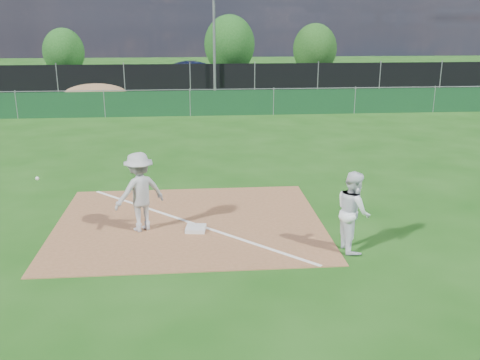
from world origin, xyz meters
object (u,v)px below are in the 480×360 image
car_left (131,74)px  car_right (287,76)px  runner (353,211)px  tree_left (64,52)px  play_at_first (140,192)px  tree_mid (230,44)px  tree_right (315,49)px  first_base (196,229)px  light_pole (214,26)px  car_mid (199,74)px

car_left → car_right: size_ratio=1.07×
runner → car_right: bearing=-10.7°
tree_left → play_at_first: bearing=-75.0°
tree_mid → tree_right: bearing=-6.2°
first_base → tree_right: size_ratio=0.10×
car_right → tree_mid: size_ratio=0.89×
light_pole → runner: (1.76, -23.42, -3.18)m
car_right → tree_right: (3.31, 6.16, 1.49)m
first_base → tree_mid: 33.14m
tree_left → car_right: bearing=-23.3°
car_left → tree_right: tree_right is taller
car_left → car_right: car_left is taller
car_left → tree_mid: size_ratio=0.95×
car_mid → tree_right: (9.30, 6.14, 1.27)m
first_base → tree_left: size_ratio=0.11×
play_at_first → car_left: size_ratio=0.60×
car_right → tree_mid: (-3.46, 6.90, 1.83)m
light_pole → first_base: light_pole is taller
play_at_first → car_left: play_at_first is taller
first_base → tree_left: (-10.03, 33.11, 1.88)m
runner → tree_mid: (-0.11, 34.13, 1.64)m
runner → tree_right: 34.08m
car_left → light_pole: bearing=-155.2°
play_at_first → tree_left: size_ratio=0.73×
light_pole → runner: light_pole is taller
car_mid → car_right: bearing=-106.0°
runner → car_left: size_ratio=0.36×
tree_mid → tree_right: (6.77, -0.74, -0.35)m
first_base → car_right: size_ratio=0.10×
light_pole → play_at_first: bearing=-96.6°
car_mid → first_base: bearing=163.1°
light_pole → play_at_first: size_ratio=2.92×
car_mid → car_right: size_ratio=1.19×
tree_mid → car_mid: bearing=-110.2°
first_base → car_mid: size_ratio=0.08×
first_base → play_at_first: bearing=172.1°
car_left → tree_mid: (7.26, 5.91, 1.68)m
light_pole → tree_mid: 10.95m
runner → tree_left: bearing=17.3°
light_pole → tree_left: (-11.39, 10.92, -2.06)m
play_at_first → tree_left: bearing=105.0°
car_right → tree_left: bearing=54.9°
tree_left → tree_mid: (13.05, -0.20, 0.52)m
light_pole → car_mid: (-0.88, 3.83, -3.16)m
tree_mid → car_right: bearing=-63.4°
first_base → tree_left: 34.65m
first_base → play_at_first: 1.46m
light_pole → tree_right: size_ratio=1.95×
light_pole → tree_mid: size_ratio=1.67×
car_mid → play_at_first: bearing=160.5°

